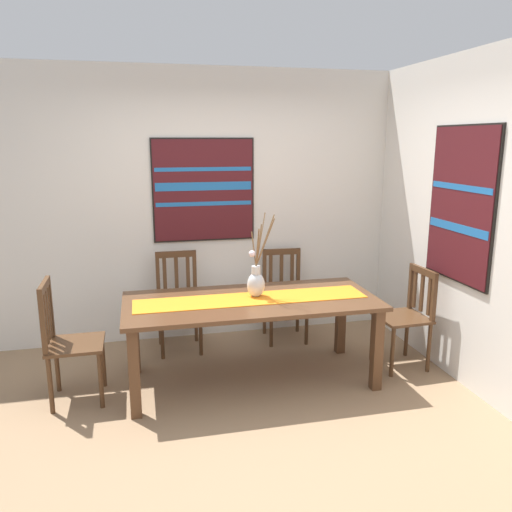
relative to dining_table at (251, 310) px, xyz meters
name	(u,v)px	position (x,y,z in m)	size (l,w,h in m)	color
ground_plane	(259,423)	(-0.09, -0.66, -0.65)	(6.40, 6.40, 0.03)	#8E7051
wall_back	(217,206)	(-0.09, 1.20, 0.72)	(6.40, 0.12, 2.70)	silver
wall_side	(500,229)	(1.77, -0.66, 0.72)	(0.12, 6.40, 2.70)	silver
dining_table	(251,310)	(0.00, 0.00, 0.00)	(2.08, 0.93, 0.73)	#51331E
table_runner	(251,299)	(0.00, 0.00, 0.10)	(1.91, 0.36, 0.01)	orange
centerpiece_vase	(256,281)	(0.05, 0.05, 0.23)	(0.21, 0.30, 0.70)	silver
chair_0	(407,315)	(1.42, -0.02, -0.15)	(0.44, 0.44, 0.90)	#4C301C
chair_1	(67,340)	(-1.46, -0.01, -0.13)	(0.42, 0.42, 0.97)	#4C301C
chair_2	(284,293)	(0.54, 0.88, -0.15)	(0.44, 0.44, 0.91)	#4C301C
chair_3	(178,300)	(-0.54, 0.85, -0.14)	(0.42, 0.42, 0.95)	#4C301C
painting_on_back_wall	(204,190)	(-0.23, 1.14, 0.89)	(1.01, 0.05, 1.02)	black
painting_on_side_wall	(461,205)	(1.70, -0.26, 0.86)	(0.05, 0.85, 1.28)	black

